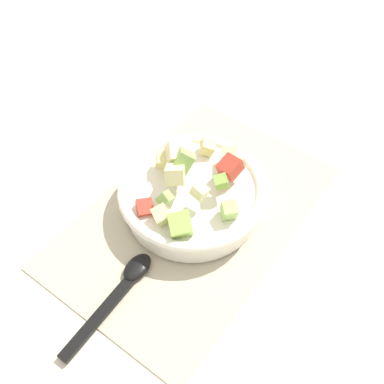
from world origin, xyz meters
The scene contains 4 objects.
ground_plane centered at (0.00, 0.00, 0.00)m, with size 2.40×2.40×0.00m, color silver.
placemat centered at (0.00, 0.00, 0.00)m, with size 0.51×0.33×0.01m, color #BCB299.
salad_bowl centered at (-0.01, -0.01, 0.04)m, with size 0.26×0.26×0.12m.
serving_spoon centered at (0.19, -0.01, 0.01)m, with size 0.21×0.04×0.01m.
Camera 1 is at (0.39, 0.29, 0.68)m, focal length 43.49 mm.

